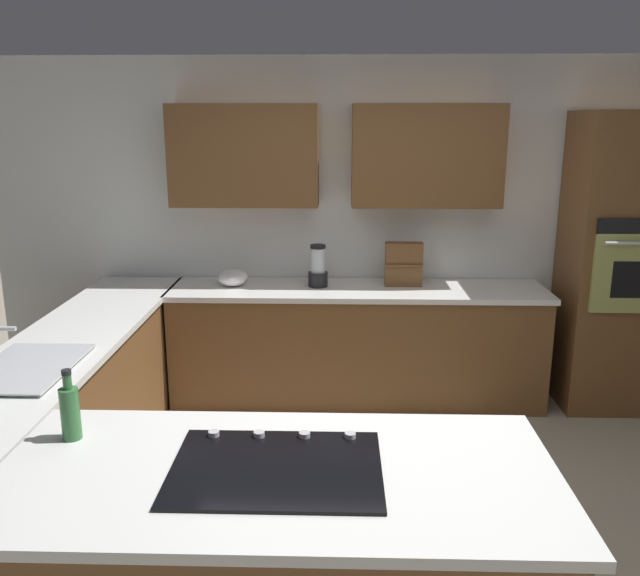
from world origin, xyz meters
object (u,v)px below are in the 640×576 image
(wall_oven, at_px, (622,264))
(mixing_bowl, at_px, (233,278))
(blender, at_px, (318,269))
(spice_rack, at_px, (404,264))
(sink_unit, at_px, (24,367))
(oil_bottle, at_px, (70,411))
(cooktop, at_px, (277,467))

(wall_oven, height_order, mixing_bowl, wall_oven)
(blender, relative_size, spice_rack, 0.96)
(sink_unit, distance_m, oil_bottle, 0.90)
(wall_oven, relative_size, blender, 6.86)
(mixing_bowl, distance_m, spice_rack, 1.30)
(oil_bottle, bearing_deg, cooktop, 165.57)
(mixing_bowl, relative_size, oil_bottle, 0.79)
(mixing_bowl, bearing_deg, blender, -180.00)
(blender, height_order, oil_bottle, blender)
(sink_unit, xyz_separation_m, oil_bottle, (-0.53, 0.72, 0.10))
(sink_unit, relative_size, blender, 2.19)
(wall_oven, distance_m, spice_rack, 1.60)
(wall_oven, distance_m, cooktop, 3.54)
(spice_rack, xyz_separation_m, oil_bottle, (1.55, 2.54, -0.05))
(blender, relative_size, mixing_bowl, 1.39)
(sink_unit, relative_size, spice_rack, 2.10)
(blender, bearing_deg, cooktop, 88.67)
(sink_unit, bearing_deg, blender, -128.76)
(oil_bottle, bearing_deg, spice_rack, -121.33)
(blender, bearing_deg, wall_oven, 178.85)
(cooktop, xyz_separation_m, blender, (-0.06, -2.71, 0.13))
(cooktop, xyz_separation_m, spice_rack, (-0.71, -2.75, 0.16))
(cooktop, distance_m, mixing_bowl, 2.78)
(blender, bearing_deg, mixing_bowl, 0.00)
(blender, height_order, spice_rack, spice_rack)
(cooktop, height_order, oil_bottle, oil_bottle)
(sink_unit, xyz_separation_m, blender, (-1.43, -1.78, 0.12))
(cooktop, relative_size, spice_rack, 2.28)
(wall_oven, relative_size, sink_unit, 3.14)
(spice_rack, bearing_deg, cooktop, 75.48)
(mixing_bowl, height_order, oil_bottle, oil_bottle)
(sink_unit, distance_m, cooktop, 1.66)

